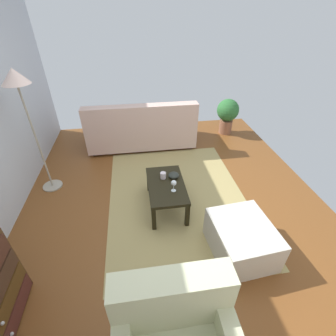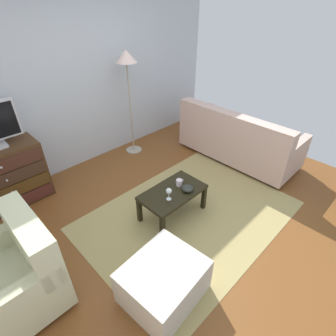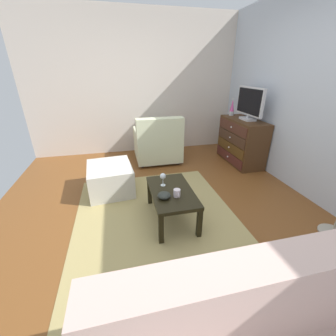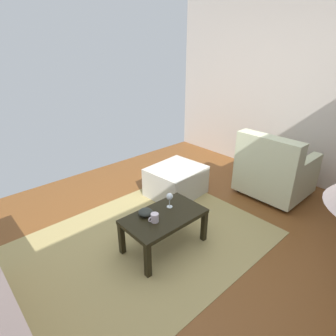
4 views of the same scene
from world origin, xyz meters
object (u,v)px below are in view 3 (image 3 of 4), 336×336
dresser (241,141)px  ottoman (111,178)px  coffee_table (172,194)px  armchair (158,143)px  tv (250,103)px  lava_lamp (232,108)px  mug (177,193)px  bowl_decorative (164,195)px  wine_glass (163,177)px

dresser → ottoman: size_ratio=1.44×
coffee_table → armchair: size_ratio=0.92×
dresser → armchair: armchair is taller
dresser → tv: tv is taller
lava_lamp → mug: bearing=-39.9°
dresser → bowl_decorative: (1.53, -1.81, 0.00)m
dresser → wine_glass: 2.17m
bowl_decorative → armchair: bearing=171.1°
tv → dresser: bearing=-154.6°
dresser → mug: 2.26m
tv → lava_lamp: (-0.45, -0.07, -0.14)m
tv → armchair: 1.77m
tv → coffee_table: size_ratio=0.90×
tv → lava_lamp: tv is taller
tv → lava_lamp: 0.48m
armchair → dresser: bearing=74.9°
wine_glass → ottoman: wine_glass is taller
tv → armchair: size_ratio=0.83×
lava_lamp → mug: (1.94, -1.62, -0.54)m
dresser → coffee_table: bearing=-50.5°
tv → lava_lamp: size_ratio=2.20×
mug → ottoman: mug is taller
ottoman → armchair: bearing=137.5°
armchair → bowl_decorative: bearing=-8.9°
wine_glass → armchair: bearing=171.2°
mug → ottoman: (-0.97, -0.73, -0.22)m
mug → dresser: bearing=132.6°
ottoman → tv: bearing=101.9°
tv → bowl_decorative: tv is taller
dresser → mug: dresser is taller
tv → armchair: bearing=-106.5°
armchair → lava_lamp: bearing=90.0°
coffee_table → armchair: bearing=174.2°
tv → ottoman: 2.63m
lava_lamp → wine_glass: bearing=-46.0°
wine_glass → bowl_decorative: wine_glass is taller
coffee_table → mug: (0.14, 0.03, 0.10)m
mug → coffee_table: bearing=-169.0°
wine_glass → mug: (0.28, 0.10, -0.07)m
coffee_table → ottoman: (-0.83, -0.70, -0.13)m
lava_lamp → bowl_decorative: bearing=-42.4°
bowl_decorative → armchair: 1.96m
ottoman → lava_lamp: bearing=112.3°
lava_lamp → mug: size_ratio=2.89×
coffee_table → dresser: bearing=129.5°
bowl_decorative → ottoman: size_ratio=0.20×
bowl_decorative → dresser: bearing=130.2°
lava_lamp → dresser: bearing=6.2°
lava_lamp → ottoman: size_ratio=0.47×
wine_glass → coffee_table: bearing=27.4°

